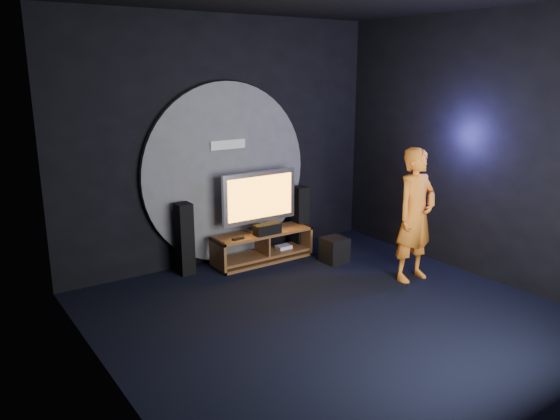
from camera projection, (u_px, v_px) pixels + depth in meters
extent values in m
plane|color=black|center=(333.00, 317.00, 6.26)|extent=(5.00, 5.00, 0.00)
cube|color=black|center=(224.00, 142.00, 7.81)|extent=(5.00, 0.04, 3.50)
cube|color=black|center=(103.00, 197.00, 4.45)|extent=(0.04, 5.00, 3.50)
cube|color=black|center=(482.00, 148.00, 7.19)|extent=(0.04, 5.00, 3.50)
cylinder|color=#515156|center=(227.00, 173.00, 7.88)|extent=(2.60, 0.08, 2.60)
cube|color=white|center=(228.00, 145.00, 7.73)|extent=(0.55, 0.03, 0.13)
cube|color=brown|center=(262.00, 233.00, 7.98)|extent=(1.52, 0.45, 0.04)
cube|color=brown|center=(262.00, 254.00, 8.06)|extent=(1.48, 0.42, 0.04)
cube|color=brown|center=(218.00, 256.00, 7.63)|extent=(0.04, 0.45, 0.45)
cube|color=brown|center=(303.00, 238.00, 8.44)|extent=(0.04, 0.45, 0.45)
cube|color=brown|center=(262.00, 244.00, 8.02)|extent=(0.03, 0.40, 0.29)
cube|color=brown|center=(262.00, 260.00, 8.08)|extent=(1.52, 0.45, 0.04)
cube|color=white|center=(284.00, 247.00, 8.26)|extent=(0.22, 0.16, 0.05)
cube|color=#A8A8AF|center=(260.00, 229.00, 8.03)|extent=(0.36, 0.22, 0.04)
cylinder|color=#A8A8AF|center=(260.00, 225.00, 8.01)|extent=(0.07, 0.07, 0.10)
cube|color=#A8A8AF|center=(259.00, 197.00, 7.90)|extent=(1.21, 0.06, 0.75)
cube|color=orange|center=(261.00, 197.00, 7.87)|extent=(1.07, 0.01, 0.61)
cube|color=black|center=(267.00, 229.00, 7.85)|extent=(0.40, 0.15, 0.15)
cube|color=black|center=(238.00, 239.00, 7.62)|extent=(0.18, 0.05, 0.02)
cube|color=black|center=(185.00, 239.00, 7.47)|extent=(0.20, 0.22, 1.01)
cube|color=black|center=(300.00, 218.00, 8.49)|extent=(0.20, 0.22, 1.01)
cube|color=black|center=(334.00, 250.00, 8.00)|extent=(0.34, 0.34, 0.37)
imported|color=orange|center=(416.00, 215.00, 7.19)|extent=(0.66, 0.45, 1.78)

